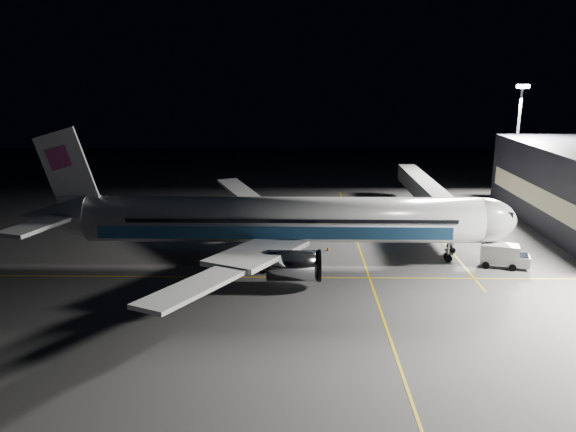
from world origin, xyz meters
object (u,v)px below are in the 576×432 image
Objects in this scene: service_truck at (504,255)px; safety_cone_c at (262,237)px; floodlight_mast_north at (518,133)px; jet_bridge at (429,194)px; safety_cone_b at (328,248)px; airliner at (275,220)px; baggage_tug at (273,236)px; safety_cone_a at (298,245)px.

service_truck is 9.03× the size of safety_cone_c.
service_truck reaches higher than safety_cone_c.
floodlight_mast_north is at bearing 84.20° from service_truck.
floodlight_mast_north is 38.24m from service_truck.
jet_bridge is 52.36× the size of safety_cone_c.
floodlight_mast_north is (18.00, 13.93, 7.79)m from jet_bridge.
jet_bridge is 61.38× the size of safety_cone_b.
jet_bridge is (23.08, 18.06, -0.58)m from airliner.
baggage_tug is (-41.60, -23.81, -11.65)m from floodlight_mast_north.
safety_cone_b is (-20.82, 6.14, -1.24)m from service_truck.
airliner is 113.23× the size of safety_cone_a.
floodlight_mast_north is 7.73× the size of baggage_tug.
airliner is at bearing -149.71° from safety_cone_b.
safety_cone_b is 10.17m from safety_cone_c.
airliner is at bearing -75.96° from safety_cone_c.
airliner reaches higher than service_truck.
jet_bridge is 27.26m from safety_cone_c.
floodlight_mast_north is at bearing 39.27° from safety_cone_b.
service_truck is (4.60, -20.20, -3.06)m from jet_bridge.
airliner reaches higher than safety_cone_c.
safety_cone_c is at bearing 146.70° from safety_cone_a.
safety_cone_c is at bearing 175.68° from service_truck.
safety_cone_c is (-1.65, 0.53, -0.39)m from baggage_tug.
safety_cone_a is (-20.14, -12.72, -4.31)m from jet_bridge.
safety_cone_c is at bearing -159.67° from jet_bridge.
jet_bridge is 24.21m from safety_cone_a.
floodlight_mast_north is 50.58m from safety_cone_c.
jet_bridge is 24.06m from floodlight_mast_north.
safety_cone_b is 0.85× the size of safety_cone_c.
airliner is 93.58× the size of safety_cone_c.
service_truck is 2.22× the size of baggage_tug.
airliner reaches higher than baggage_tug.
safety_cone_a is at bearing 178.81° from service_truck.
floodlight_mast_north is 3.49× the size of service_truck.
jet_bridge is at bearing -142.26° from floodlight_mast_north.
airliner is at bearing -168.78° from service_truck.
service_truck is 25.87m from safety_cone_a.
safety_cone_c is at bearing 104.04° from airliner.
floodlight_mast_north is at bearing 28.30° from safety_cone_c.
safety_cone_b is (3.91, -1.34, 0.01)m from safety_cone_a.
jet_bridge is at bearing 20.33° from safety_cone_c.
service_truck is 10.59× the size of safety_cone_b.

